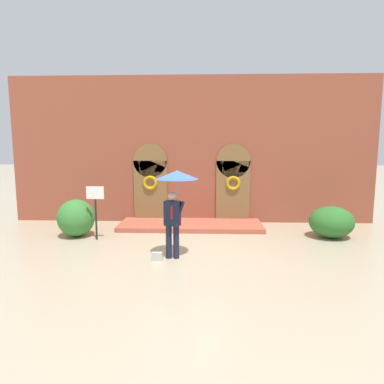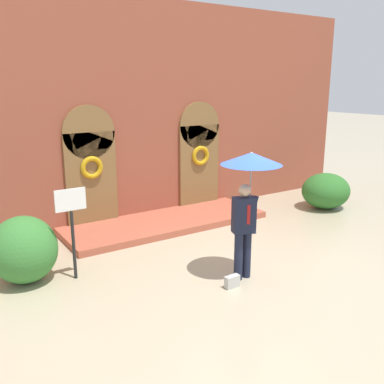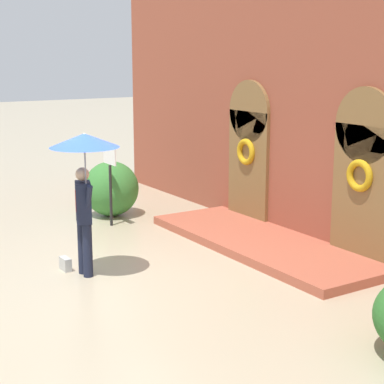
{
  "view_description": "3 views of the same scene",
  "coord_description": "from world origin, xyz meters",
  "px_view_note": "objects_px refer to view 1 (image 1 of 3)",
  "views": [
    {
      "loc": [
        0.55,
        -9.21,
        3.06
      ],
      "look_at": [
        0.12,
        1.48,
        1.54
      ],
      "focal_mm": 32.0,
      "sensor_mm": 36.0,
      "label": 1
    },
    {
      "loc": [
        -5.15,
        -6.03,
        3.54
      ],
      "look_at": [
        -0.08,
        1.72,
        1.18
      ],
      "focal_mm": 40.0,
      "sensor_mm": 36.0,
      "label": 2
    },
    {
      "loc": [
        9.12,
        -4.26,
        3.57
      ],
      "look_at": [
        -0.16,
        1.59,
        1.2
      ],
      "focal_mm": 60.0,
      "sensor_mm": 36.0,
      "label": 3
    }
  ],
  "objects_px": {
    "shrub_left": "(76,218)",
    "person_with_umbrella": "(176,188)",
    "sign_post": "(95,204)",
    "shrub_right": "(331,222)",
    "handbag": "(157,256)"
  },
  "relations": [
    {
      "from": "person_with_umbrella",
      "to": "shrub_left",
      "type": "relative_size",
      "value": 1.9
    },
    {
      "from": "handbag",
      "to": "sign_post",
      "type": "bearing_deg",
      "value": 138.3
    },
    {
      "from": "handbag",
      "to": "shrub_left",
      "type": "bearing_deg",
      "value": 141.75
    },
    {
      "from": "shrub_right",
      "to": "shrub_left",
      "type": "bearing_deg",
      "value": -178.7
    },
    {
      "from": "handbag",
      "to": "shrub_right",
      "type": "xyz_separation_m",
      "value": [
        5.4,
        2.47,
        0.4
      ]
    },
    {
      "from": "sign_post",
      "to": "shrub_left",
      "type": "bearing_deg",
      "value": 154.33
    },
    {
      "from": "person_with_umbrella",
      "to": "handbag",
      "type": "height_order",
      "value": "person_with_umbrella"
    },
    {
      "from": "sign_post",
      "to": "shrub_right",
      "type": "relative_size",
      "value": 1.2
    },
    {
      "from": "shrub_left",
      "to": "shrub_right",
      "type": "bearing_deg",
      "value": 1.3
    },
    {
      "from": "shrub_left",
      "to": "person_with_umbrella",
      "type": "bearing_deg",
      "value": -30.63
    },
    {
      "from": "handbag",
      "to": "shrub_right",
      "type": "bearing_deg",
      "value": 23.4
    },
    {
      "from": "person_with_umbrella",
      "to": "shrub_right",
      "type": "bearing_deg",
      "value": 24.82
    },
    {
      "from": "shrub_left",
      "to": "shrub_right",
      "type": "distance_m",
      "value": 8.41
    },
    {
      "from": "sign_post",
      "to": "shrub_right",
      "type": "xyz_separation_m",
      "value": [
        7.61,
        0.57,
        -0.65
      ]
    },
    {
      "from": "shrub_left",
      "to": "handbag",
      "type": "bearing_deg",
      "value": -37.08
    }
  ]
}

